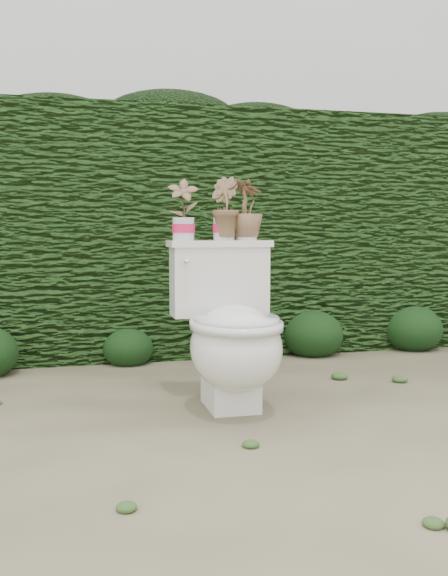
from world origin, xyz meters
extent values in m
plane|color=gray|center=(0.00, 0.00, 0.00)|extent=(60.00, 60.00, 0.00)
cube|color=#2B511B|center=(0.00, 1.60, 0.80)|extent=(8.00, 1.00, 1.60)
cube|color=silver|center=(0.60, 6.00, 2.00)|extent=(8.00, 3.50, 4.00)
cube|color=silver|center=(0.07, -0.01, 0.10)|extent=(0.22, 0.30, 0.20)
ellipsoid|color=silver|center=(0.07, -0.11, 0.30)|extent=(0.41, 0.51, 0.39)
cube|color=silver|center=(0.08, 0.21, 0.57)|extent=(0.47, 0.17, 0.34)
cube|color=silver|center=(0.08, 0.21, 0.76)|extent=(0.50, 0.19, 0.03)
cylinder|color=silver|center=(-0.11, 0.12, 0.68)|extent=(0.02, 0.06, 0.02)
sphere|color=silver|center=(-0.11, 0.09, 0.68)|extent=(0.03, 0.03, 0.03)
imported|color=#357223|center=(-0.10, 0.22, 0.92)|extent=(0.17, 0.13, 0.28)
imported|color=#357223|center=(0.10, 0.21, 0.93)|extent=(0.17, 0.19, 0.30)
imported|color=#357223|center=(0.21, 0.21, 0.92)|extent=(0.22, 0.22, 0.28)
ellipsoid|color=#183613|center=(-0.29, 1.10, 0.12)|extent=(0.31, 0.31, 0.25)
ellipsoid|color=#183613|center=(0.35, 1.11, 0.18)|extent=(0.44, 0.44, 0.35)
ellipsoid|color=#183613|center=(0.93, 1.10, 0.16)|extent=(0.40, 0.40, 0.32)
ellipsoid|color=#183613|center=(1.68, 1.12, 0.17)|extent=(0.42, 0.42, 0.33)
camera|label=1|loc=(-0.68, -2.84, 0.83)|focal=40.00mm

